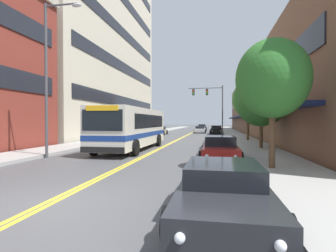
{
  "coord_description": "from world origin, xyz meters",
  "views": [
    {
      "loc": [
        4.16,
        -6.03,
        2.08
      ],
      "look_at": [
        -1.39,
        24.62,
        1.52
      ],
      "focal_mm": 28.0,
      "sensor_mm": 36.0,
      "label": 1
    }
  ],
  "objects_px": {
    "street_lamp_left_near": "(51,67)",
    "street_tree_right_near": "(272,79)",
    "car_dark_grey_parked_left_mid": "(149,133)",
    "car_navy_moving_second": "(202,128)",
    "street_tree_right_far": "(248,100)",
    "car_silver_moving_lead": "(200,130)",
    "car_black_parked_right_far": "(216,130)",
    "car_beige_parked_left_far": "(160,131)",
    "car_charcoal_parked_right_foreground": "(223,191)",
    "traffic_signal_mast": "(211,100)",
    "city_bus": "(133,127)",
    "street_tree_right_mid": "(261,97)",
    "car_red_parked_right_mid": "(220,149)"
  },
  "relations": [
    {
      "from": "car_silver_moving_lead",
      "to": "street_tree_right_far",
      "type": "bearing_deg",
      "value": -72.87
    },
    {
      "from": "street_tree_right_mid",
      "to": "street_tree_right_near",
      "type": "bearing_deg",
      "value": -96.42
    },
    {
      "from": "car_charcoal_parked_right_foreground",
      "to": "traffic_signal_mast",
      "type": "relative_size",
      "value": 0.63
    },
    {
      "from": "car_charcoal_parked_right_foreground",
      "to": "street_tree_right_near",
      "type": "height_order",
      "value": "street_tree_right_near"
    },
    {
      "from": "street_tree_right_far",
      "to": "car_navy_moving_second",
      "type": "bearing_deg",
      "value": 101.56
    },
    {
      "from": "car_beige_parked_left_far",
      "to": "street_lamp_left_near",
      "type": "distance_m",
      "value": 26.84
    },
    {
      "from": "city_bus",
      "to": "car_beige_parked_left_far",
      "type": "xyz_separation_m",
      "value": [
        -2.5,
        21.23,
        -1.1
      ]
    },
    {
      "from": "car_black_parked_right_far",
      "to": "street_tree_right_far",
      "type": "relative_size",
      "value": 0.74
    },
    {
      "from": "car_red_parked_right_mid",
      "to": "street_tree_right_near",
      "type": "bearing_deg",
      "value": -54.18
    },
    {
      "from": "city_bus",
      "to": "street_lamp_left_near",
      "type": "relative_size",
      "value": 1.21
    },
    {
      "from": "car_charcoal_parked_right_foreground",
      "to": "traffic_signal_mast",
      "type": "height_order",
      "value": "traffic_signal_mast"
    },
    {
      "from": "car_dark_grey_parked_left_mid",
      "to": "car_beige_parked_left_far",
      "type": "distance_m",
      "value": 6.83
    },
    {
      "from": "street_lamp_left_near",
      "to": "car_red_parked_right_mid",
      "type": "bearing_deg",
      "value": 3.88
    },
    {
      "from": "car_beige_parked_left_far",
      "to": "street_tree_right_far",
      "type": "relative_size",
      "value": 0.74
    },
    {
      "from": "car_navy_moving_second",
      "to": "street_tree_right_near",
      "type": "relative_size",
      "value": 0.79
    },
    {
      "from": "car_charcoal_parked_right_foreground",
      "to": "car_navy_moving_second",
      "type": "relative_size",
      "value": 1.12
    },
    {
      "from": "car_navy_moving_second",
      "to": "traffic_signal_mast",
      "type": "bearing_deg",
      "value": -82.77
    },
    {
      "from": "city_bus",
      "to": "car_charcoal_parked_right_foreground",
      "type": "relative_size",
      "value": 2.26
    },
    {
      "from": "car_black_parked_right_far",
      "to": "traffic_signal_mast",
      "type": "height_order",
      "value": "traffic_signal_mast"
    },
    {
      "from": "city_bus",
      "to": "car_dark_grey_parked_left_mid",
      "type": "relative_size",
      "value": 2.31
    },
    {
      "from": "car_dark_grey_parked_left_mid",
      "to": "car_silver_moving_lead",
      "type": "height_order",
      "value": "car_dark_grey_parked_left_mid"
    },
    {
      "from": "car_black_parked_right_far",
      "to": "traffic_signal_mast",
      "type": "xyz_separation_m",
      "value": [
        -0.75,
        -4.0,
        4.58
      ]
    },
    {
      "from": "car_beige_parked_left_far",
      "to": "car_black_parked_right_far",
      "type": "height_order",
      "value": "car_black_parked_right_far"
    },
    {
      "from": "car_charcoal_parked_right_foreground",
      "to": "street_lamp_left_near",
      "type": "xyz_separation_m",
      "value": [
        -9.35,
        7.55,
        4.59
      ]
    },
    {
      "from": "car_charcoal_parked_right_foreground",
      "to": "car_silver_moving_lead",
      "type": "distance_m",
      "value": 41.35
    },
    {
      "from": "traffic_signal_mast",
      "to": "car_beige_parked_left_far",
      "type": "bearing_deg",
      "value": 179.78
    },
    {
      "from": "street_lamp_left_near",
      "to": "street_tree_right_far",
      "type": "xyz_separation_m",
      "value": [
        12.46,
        14.38,
        -0.85
      ]
    },
    {
      "from": "car_silver_moving_lead",
      "to": "car_navy_moving_second",
      "type": "bearing_deg",
      "value": 91.04
    },
    {
      "from": "street_lamp_left_near",
      "to": "street_tree_right_near",
      "type": "relative_size",
      "value": 1.66
    },
    {
      "from": "street_lamp_left_near",
      "to": "street_tree_right_far",
      "type": "distance_m",
      "value": 19.04
    },
    {
      "from": "car_charcoal_parked_right_foreground",
      "to": "car_beige_parked_left_far",
      "type": "bearing_deg",
      "value": 104.36
    },
    {
      "from": "car_dark_grey_parked_left_mid",
      "to": "car_navy_moving_second",
      "type": "xyz_separation_m",
      "value": [
        5.64,
        24.83,
        0.06
      ]
    },
    {
      "from": "car_beige_parked_left_far",
      "to": "car_silver_moving_lead",
      "type": "relative_size",
      "value": 0.93
    },
    {
      "from": "car_beige_parked_left_far",
      "to": "car_navy_moving_second",
      "type": "distance_m",
      "value": 18.86
    },
    {
      "from": "street_tree_right_near",
      "to": "car_dark_grey_parked_left_mid",
      "type": "bearing_deg",
      "value": 116.37
    },
    {
      "from": "city_bus",
      "to": "car_red_parked_right_mid",
      "type": "xyz_separation_m",
      "value": [
        6.28,
        -4.57,
        -1.09
      ]
    },
    {
      "from": "car_charcoal_parked_right_foreground",
      "to": "car_dark_grey_parked_left_mid",
      "type": "bearing_deg",
      "value": 107.73
    },
    {
      "from": "traffic_signal_mast",
      "to": "street_tree_right_mid",
      "type": "height_order",
      "value": "traffic_signal_mast"
    },
    {
      "from": "street_tree_right_mid",
      "to": "street_tree_right_far",
      "type": "bearing_deg",
      "value": 89.52
    },
    {
      "from": "street_tree_right_near",
      "to": "street_tree_right_far",
      "type": "bearing_deg",
      "value": 86.54
    },
    {
      "from": "car_red_parked_right_mid",
      "to": "street_tree_right_far",
      "type": "distance_m",
      "value": 14.54
    },
    {
      "from": "car_dark_grey_parked_left_mid",
      "to": "street_tree_right_mid",
      "type": "height_order",
      "value": "street_tree_right_mid"
    },
    {
      "from": "street_lamp_left_near",
      "to": "street_tree_right_mid",
      "type": "height_order",
      "value": "street_lamp_left_near"
    },
    {
      "from": "street_tree_right_near",
      "to": "street_tree_right_mid",
      "type": "distance_m",
      "value": 8.32
    },
    {
      "from": "car_beige_parked_left_far",
      "to": "street_tree_right_mid",
      "type": "xyz_separation_m",
      "value": [
        11.74,
        -20.33,
        3.21
      ]
    },
    {
      "from": "car_black_parked_right_far",
      "to": "car_navy_moving_second",
      "type": "bearing_deg",
      "value": 102.22
    },
    {
      "from": "car_dark_grey_parked_left_mid",
      "to": "street_lamp_left_near",
      "type": "height_order",
      "value": "street_lamp_left_near"
    },
    {
      "from": "city_bus",
      "to": "traffic_signal_mast",
      "type": "relative_size",
      "value": 1.43
    },
    {
      "from": "street_lamp_left_near",
      "to": "street_tree_right_near",
      "type": "bearing_deg",
      "value": -10.66
    },
    {
      "from": "car_black_parked_right_far",
      "to": "car_beige_parked_left_far",
      "type": "bearing_deg",
      "value": -155.46
    }
  ]
}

